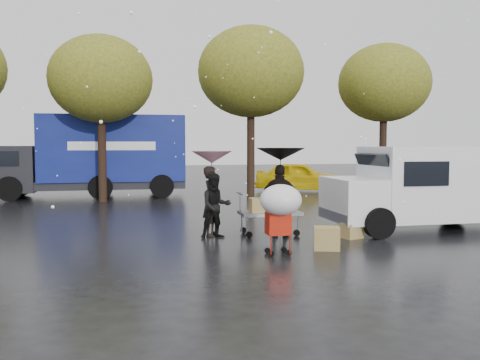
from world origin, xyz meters
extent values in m
plane|color=black|center=(0.00, 0.00, 0.00)|extent=(90.00, 90.00, 0.00)
imported|color=black|center=(-0.45, 1.70, 0.86)|extent=(0.64, 0.75, 1.72)
imported|color=black|center=(-0.41, 1.38, 0.78)|extent=(0.80, 0.65, 1.56)
imported|color=black|center=(1.15, 1.15, 0.89)|extent=(1.12, 0.88, 1.77)
cylinder|color=#4C4C4C|center=(-0.45, 1.70, 0.97)|extent=(0.02, 0.02, 1.95)
cone|color=#C45172|center=(-0.45, 1.70, 1.95)|extent=(1.02, 1.02, 0.30)
sphere|color=#4C4C4C|center=(-0.45, 1.70, 1.98)|extent=(0.06, 0.06, 0.06)
cylinder|color=#4C4C4C|center=(1.15, 1.15, 1.01)|extent=(0.02, 0.02, 2.03)
cone|color=black|center=(1.15, 1.15, 2.03)|extent=(1.19, 1.19, 0.30)
sphere|color=#4C4C4C|center=(1.15, 1.15, 2.06)|extent=(0.06, 0.06, 0.06)
cube|color=slate|center=(0.98, 1.50, 0.55)|extent=(1.50, 0.80, 0.08)
cylinder|color=slate|center=(0.23, 1.50, 0.80)|extent=(0.04, 0.04, 0.60)
cube|color=olive|center=(1.33, 1.60, 0.79)|extent=(0.55, 0.45, 0.40)
cube|color=olive|center=(0.68, 1.40, 0.77)|extent=(0.45, 0.40, 0.35)
cube|color=olive|center=(1.28, 1.35, 1.13)|extent=(0.40, 0.35, 0.28)
cube|color=#C2B187|center=(1.03, 1.50, 0.65)|extent=(0.90, 0.55, 0.12)
cylinder|color=black|center=(0.38, 1.18, 0.08)|extent=(0.16, 0.05, 0.16)
cylinder|color=black|center=(0.38, 1.82, 0.08)|extent=(0.16, 0.05, 0.16)
cylinder|color=black|center=(1.58, 1.18, 0.08)|extent=(0.16, 0.05, 0.16)
cylinder|color=black|center=(1.58, 1.82, 0.08)|extent=(0.16, 0.05, 0.16)
cube|color=#9F1709|center=(0.53, -0.75, 0.65)|extent=(0.47, 0.41, 0.45)
cylinder|color=#9F1709|center=(0.53, -0.94, 1.02)|extent=(0.42, 0.02, 0.02)
cylinder|color=#4C4C4C|center=(0.53, -0.94, 0.95)|extent=(0.02, 0.02, 0.60)
ellipsoid|color=white|center=(0.53, -0.94, 1.15)|extent=(0.84, 0.84, 0.63)
cylinder|color=black|center=(0.35, -0.91, 0.06)|extent=(0.12, 0.04, 0.12)
cylinder|color=black|center=(0.35, -0.59, 0.06)|extent=(0.12, 0.04, 0.12)
cylinder|color=black|center=(0.71, -0.91, 0.06)|extent=(0.12, 0.04, 0.12)
cylinder|color=black|center=(0.71, -0.59, 0.06)|extent=(0.12, 0.04, 0.12)
cube|color=white|center=(5.60, 1.40, 1.25)|extent=(3.80, 2.00, 1.90)
cube|color=white|center=(3.20, 1.40, 0.85)|extent=(1.20, 1.95, 1.10)
cube|color=black|center=(3.75, 1.40, 1.70)|extent=(0.37, 1.70, 0.67)
cube|color=slate|center=(2.65, 1.40, 0.45)|extent=(0.12, 1.90, 0.25)
cylinder|color=black|center=(3.40, 0.45, 0.38)|extent=(0.76, 0.28, 0.76)
cylinder|color=black|center=(3.40, 2.35, 0.38)|extent=(0.76, 0.28, 0.76)
cylinder|color=black|center=(6.70, 2.35, 0.38)|extent=(0.76, 0.28, 0.76)
cube|color=navy|center=(-3.14, 12.08, 2.10)|extent=(6.00, 2.50, 2.80)
cube|color=black|center=(-7.34, 12.08, 1.25)|extent=(2.20, 2.40, 1.90)
cube|color=black|center=(-4.14, 12.08, 0.55)|extent=(8.00, 2.30, 0.35)
cube|color=white|center=(-3.14, 10.82, 2.20)|extent=(3.50, 0.03, 0.35)
cylinder|color=black|center=(-7.14, 10.93, 0.50)|extent=(1.00, 0.30, 1.00)
cylinder|color=black|center=(-7.14, 13.23, 0.50)|extent=(1.00, 0.30, 1.00)
cylinder|color=black|center=(-1.14, 10.93, 0.50)|extent=(1.00, 0.30, 1.00)
cylinder|color=black|center=(-1.14, 13.23, 0.50)|extent=(1.00, 0.30, 1.00)
cube|color=olive|center=(1.70, -0.48, 0.24)|extent=(0.65, 0.59, 0.49)
cube|color=olive|center=(2.80, 0.65, 0.18)|extent=(0.56, 0.50, 0.37)
imported|color=yellow|center=(5.49, 12.47, 0.72)|extent=(4.54, 3.14, 1.43)
cylinder|color=black|center=(-3.50, 10.00, 2.24)|extent=(0.32, 0.32, 4.48)
ellipsoid|color=#3D5117|center=(-3.50, 10.00, 4.80)|extent=(4.00, 4.00, 3.40)
cylinder|color=black|center=(2.50, 10.00, 2.45)|extent=(0.32, 0.32, 4.90)
ellipsoid|color=#3D5117|center=(2.50, 10.00, 5.25)|extent=(4.40, 4.40, 3.74)
cylinder|color=black|center=(8.50, 10.00, 2.31)|extent=(0.32, 0.32, 4.62)
ellipsoid|color=#3D5117|center=(8.50, 10.00, 4.95)|extent=(4.00, 4.00, 3.40)
camera|label=1|loc=(-2.38, -10.63, 2.26)|focal=38.00mm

